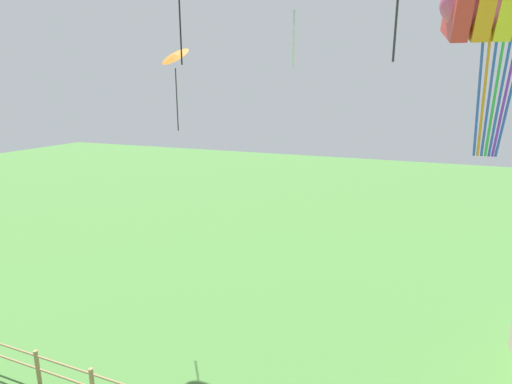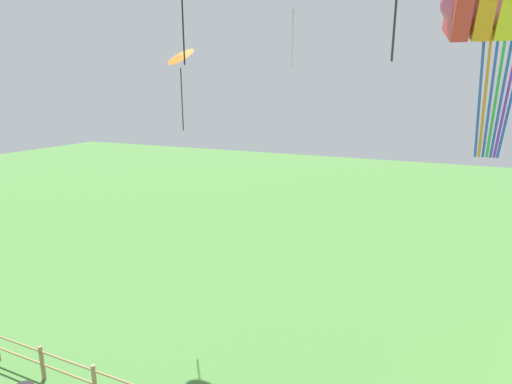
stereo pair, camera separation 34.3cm
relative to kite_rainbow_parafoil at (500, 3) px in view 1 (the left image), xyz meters
The scene contains 2 objects.
kite_rainbow_parafoil is the anchor object (origin of this frame).
kite_orange_delta 11.57m from the kite_rainbow_parafoil, 159.15° to the left, with size 1.50×1.41×3.41m.
Camera 1 is at (4.07, -1.81, 9.66)m, focal length 28.00 mm.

